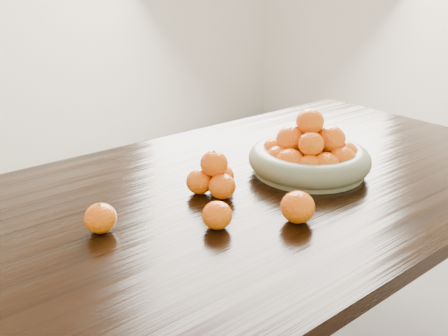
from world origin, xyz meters
TOP-DOWN VIEW (x-y plane):
  - dining_table at (0.00, 0.00)m, footprint 2.00×1.00m
  - fruit_bowl at (0.26, -0.04)m, footprint 0.34×0.34m
  - orange_pyramid at (-0.04, 0.02)m, footprint 0.13×0.13m
  - loose_orange_0 at (-0.36, 0.01)m, footprint 0.07×0.07m
  - loose_orange_1 at (-0.15, -0.14)m, footprint 0.07×0.07m
  - loose_orange_2 at (0.01, -0.23)m, footprint 0.08×0.08m

SIDE VIEW (x-z plane):
  - dining_table at x=0.00m, z-range 0.29..1.04m
  - loose_orange_1 at x=-0.15m, z-range 0.75..0.81m
  - loose_orange_0 at x=-0.36m, z-range 0.75..0.82m
  - loose_orange_2 at x=0.01m, z-range 0.75..0.82m
  - orange_pyramid at x=-0.04m, z-range 0.74..0.85m
  - fruit_bowl at x=0.26m, z-range 0.71..0.89m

